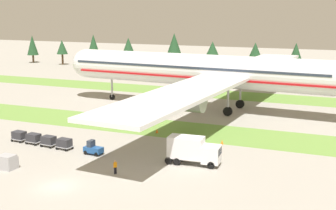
{
  "coord_description": "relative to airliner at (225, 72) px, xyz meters",
  "views": [
    {
      "loc": [
        30.17,
        -40.36,
        19.48
      ],
      "look_at": [
        1.54,
        28.61,
        4.0
      ],
      "focal_mm": 49.32,
      "sensor_mm": 36.0,
      "label": 1
    }
  ],
  "objects": [
    {
      "name": "uld_container_1",
      "position": [
        -15.67,
        -42.86,
        -6.98
      ],
      "size": [
        2.06,
        1.68,
        1.53
      ],
      "primitive_type": "cube",
      "rotation": [
        0.0,
        0.0,
        -0.04
      ],
      "color": "#A3A3A8",
      "rests_on": "ground"
    },
    {
      "name": "distant_tree_line",
      "position": [
        -1.13,
        54.08,
        -0.77
      ],
      "size": [
        170.44,
        9.61,
        11.98
      ],
      "color": "#4C3823",
      "rests_on": "ground"
    },
    {
      "name": "grass_strip_near",
      "position": [
        -6.44,
        -16.84,
        -7.75
      ],
      "size": [
        320.0,
        11.01,
        0.01
      ],
      "primitive_type": "cube",
      "color": "olive",
      "rests_on": "ground"
    },
    {
      "name": "ground_crew_marshaller",
      "position": [
        -2.44,
        -39.37,
        -6.8
      ],
      "size": [
        0.36,
        0.54,
        1.74
      ],
      "rotation": [
        0.0,
        0.0,
        1.25
      ],
      "color": "black",
      "rests_on": "ground"
    },
    {
      "name": "ground_plane",
      "position": [
        -6.44,
        -45.43,
        -7.75
      ],
      "size": [
        400.0,
        400.0,
        0.0
      ],
      "primitive_type": "plane",
      "color": "gray"
    },
    {
      "name": "catering_truck",
      "position": [
        5.01,
        -32.43,
        -5.8
      ],
      "size": [
        7.09,
        2.76,
        3.58
      ],
      "rotation": [
        0.0,
        0.0,
        -1.5
      ],
      "color": "silver",
      "rests_on": "ground"
    },
    {
      "name": "grass_strip_far",
      "position": [
        -6.44,
        17.17,
        -7.75
      ],
      "size": [
        320.0,
        11.01,
        0.01
      ],
      "primitive_type": "cube",
      "color": "olive",
      "rests_on": "ground"
    },
    {
      "name": "taxiway_marker_1",
      "position": [
        6.03,
        -22.35,
        -7.41
      ],
      "size": [
        0.44,
        0.44,
        0.68
      ],
      "primitive_type": "cone",
      "color": "orange",
      "rests_on": "ground"
    },
    {
      "name": "cargo_dolly_third",
      "position": [
        -19.76,
        -32.81,
        -6.83
      ],
      "size": [
        2.33,
        1.7,
        1.55
      ],
      "rotation": [
        0.0,
        0.0,
        -1.66
      ],
      "color": "#A3A3A8",
      "rests_on": "ground"
    },
    {
      "name": "uld_container_0",
      "position": [
        -15.72,
        -43.02,
        -6.85
      ],
      "size": [
        2.04,
        1.64,
        1.79
      ],
      "primitive_type": "cube",
      "rotation": [
        0.0,
        0.0,
        -0.02
      ],
      "color": "#A3A3A8",
      "rests_on": "ground"
    },
    {
      "name": "airliner",
      "position": [
        0.0,
        0.0,
        0.0
      ],
      "size": [
        71.04,
        87.05,
        21.64
      ],
      "rotation": [
        0.0,
        0.0,
        1.51
      ],
      "color": "silver",
      "rests_on": "ground"
    },
    {
      "name": "cargo_dolly_lead",
      "position": [
        -13.98,
        -33.35,
        -6.83
      ],
      "size": [
        2.33,
        1.7,
        1.55
      ],
      "rotation": [
        0.0,
        0.0,
        -1.66
      ],
      "color": "#A3A3A8",
      "rests_on": "ground"
    },
    {
      "name": "cargo_dolly_fourth",
      "position": [
        -22.65,
        -32.54,
        -6.83
      ],
      "size": [
        2.33,
        1.7,
        1.55
      ],
      "rotation": [
        0.0,
        0.0,
        -1.66
      ],
      "color": "#A3A3A8",
      "rests_on": "ground"
    },
    {
      "name": "taxiway_marker_0",
      "position": [
        -5.46,
        -20.15,
        -7.42
      ],
      "size": [
        0.44,
        0.44,
        0.67
      ],
      "primitive_type": "cone",
      "color": "orange",
      "rests_on": "ground"
    },
    {
      "name": "cargo_dolly_second",
      "position": [
        -16.87,
        -33.08,
        -6.83
      ],
      "size": [
        2.33,
        1.7,
        1.55
      ],
      "rotation": [
        0.0,
        0.0,
        -1.66
      ],
      "color": "#A3A3A8",
      "rests_on": "ground"
    },
    {
      "name": "baggage_tug",
      "position": [
        -8.98,
        -33.81,
        -6.94
      ],
      "size": [
        2.71,
        1.53,
        1.97
      ],
      "rotation": [
        0.0,
        0.0,
        -1.66
      ],
      "color": "#1E4C8E",
      "rests_on": "ground"
    }
  ]
}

